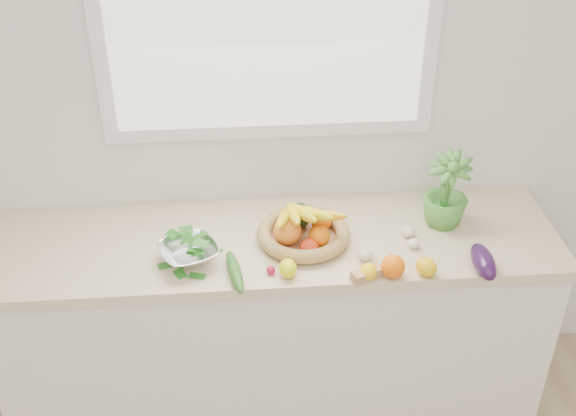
{
  "coord_description": "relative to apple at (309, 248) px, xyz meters",
  "views": [
    {
      "loc": [
        -0.14,
        -0.35,
        2.54
      ],
      "look_at": [
        0.05,
        1.93,
        1.05
      ],
      "focal_mm": 45.0,
      "sensor_mm": 36.0,
      "label": 1
    }
  ],
  "objects": [
    {
      "name": "potted_herb",
      "position": [
        0.56,
        0.18,
        0.11
      ],
      "size": [
        0.22,
        0.22,
        0.32
      ],
      "primitive_type": "imported",
      "rotation": [
        0.0,
        0.0,
        -0.24
      ],
      "color": "#468E33",
      "rests_on": "countertop"
    },
    {
      "name": "countertop",
      "position": [
        -0.12,
        0.13,
        -0.06
      ],
      "size": [
        2.24,
        0.62,
        0.04
      ],
      "primitive_type": "cube",
      "color": "beige",
      "rests_on": "counter_cabinet"
    },
    {
      "name": "lemon_a",
      "position": [
        -0.09,
        -0.11,
        -0.0
      ],
      "size": [
        0.07,
        0.08,
        0.07
      ],
      "primitive_type": "ellipsoid",
      "rotation": [
        0.0,
        0.0,
        0.02
      ],
      "color": "#ECEE0C",
      "rests_on": "countertop"
    },
    {
      "name": "window_frame",
      "position": [
        -0.12,
        0.41,
        0.81
      ],
      "size": [
        1.3,
        0.03,
        1.1
      ],
      "primitive_type": "cube",
      "color": "white",
      "rests_on": "back_wall"
    },
    {
      "name": "counter_cabinet",
      "position": [
        -0.12,
        0.13,
        -0.51
      ],
      "size": [
        2.2,
        0.58,
        0.86
      ],
      "primitive_type": "cube",
      "color": "silver",
      "rests_on": "ground"
    },
    {
      "name": "colander_with_spinach",
      "position": [
        -0.45,
        0.0,
        0.02
      ],
      "size": [
        0.28,
        0.28,
        0.12
      ],
      "color": "silver",
      "rests_on": "countertop"
    },
    {
      "name": "apple",
      "position": [
        0.0,
        0.0,
        0.0
      ],
      "size": [
        0.09,
        0.09,
        0.07
      ],
      "primitive_type": "sphere",
      "rotation": [
        0.0,
        0.0,
        -0.2
      ],
      "color": "red",
      "rests_on": "countertop"
    },
    {
      "name": "cucumber",
      "position": [
        -0.28,
        -0.1,
        -0.01
      ],
      "size": [
        0.09,
        0.26,
        0.05
      ],
      "primitive_type": "ellipsoid",
      "rotation": [
        0.0,
        0.0,
        0.17
      ],
      "color": "#295017",
      "rests_on": "countertop"
    },
    {
      "name": "garlic_b",
      "position": [
        0.4,
        0.09,
        -0.01
      ],
      "size": [
        0.07,
        0.07,
        0.04
      ],
      "primitive_type": "ellipsoid",
      "rotation": [
        0.0,
        0.0,
        -0.35
      ],
      "color": "silver",
      "rests_on": "countertop"
    },
    {
      "name": "garlic_c",
      "position": [
        0.21,
        -0.04,
        -0.01
      ],
      "size": [
        0.06,
        0.06,
        0.05
      ],
      "primitive_type": "ellipsoid",
      "rotation": [
        0.0,
        0.0,
        -0.1
      ],
      "color": "silver",
      "rests_on": "countertop"
    },
    {
      "name": "garlic_a",
      "position": [
        0.41,
        0.02,
        -0.02
      ],
      "size": [
        0.05,
        0.05,
        0.04
      ],
      "primitive_type": "ellipsoid",
      "rotation": [
        0.0,
        0.0,
        0.14
      ],
      "color": "silver",
      "rests_on": "countertop"
    },
    {
      "name": "radish",
      "position": [
        -0.15,
        -0.1,
        -0.02
      ],
      "size": [
        0.04,
        0.04,
        0.03
      ],
      "primitive_type": "sphere",
      "rotation": [
        0.0,
        0.0,
        0.36
      ],
      "color": "#B91735",
      "rests_on": "countertop"
    },
    {
      "name": "lemon_c",
      "position": [
        0.41,
        -0.15,
        -0.0
      ],
      "size": [
        0.1,
        0.11,
        0.07
      ],
      "primitive_type": "ellipsoid",
      "rotation": [
        0.0,
        0.0,
        0.48
      ],
      "color": "yellow",
      "rests_on": "countertop"
    },
    {
      "name": "eggplant",
      "position": [
        0.62,
        -0.14,
        0.0
      ],
      "size": [
        0.08,
        0.21,
        0.08
      ],
      "primitive_type": "ellipsoid",
      "rotation": [
        0.0,
        0.0,
        -0.01
      ],
      "color": "#270E36",
      "rests_on": "countertop"
    },
    {
      "name": "back_wall",
      "position": [
        -0.12,
        0.43,
        0.41
      ],
      "size": [
        4.5,
        0.02,
        2.7
      ],
      "primitive_type": "cube",
      "color": "white",
      "rests_on": "ground"
    },
    {
      "name": "window_pane",
      "position": [
        -0.12,
        0.39,
        0.81
      ],
      "size": [
        1.18,
        0.01,
        0.98
      ],
      "primitive_type": "cube",
      "color": "white",
      "rests_on": "window_frame"
    },
    {
      "name": "ginger",
      "position": [
        0.19,
        -0.15,
        -0.02
      ],
      "size": [
        0.13,
        0.1,
        0.04
      ],
      "primitive_type": "cube",
      "rotation": [
        0.0,
        0.0,
        0.45
      ],
      "color": "tan",
      "rests_on": "countertop"
    },
    {
      "name": "orange_loose",
      "position": [
        0.29,
        -0.15,
        0.01
      ],
      "size": [
        0.11,
        0.11,
        0.09
      ],
      "primitive_type": "sphere",
      "rotation": [
        0.0,
        0.0,
        0.23
      ],
      "color": "#FF6A08",
      "rests_on": "countertop"
    },
    {
      "name": "fruit_basket",
      "position": [
        -0.02,
        0.1,
        0.02
      ],
      "size": [
        0.48,
        0.48,
        0.19
      ],
      "color": "tan",
      "rests_on": "countertop"
    },
    {
      "name": "lemon_b",
      "position": [
        0.2,
        -0.15,
        -0.01
      ],
      "size": [
        0.08,
        0.09,
        0.06
      ],
      "primitive_type": "ellipsoid",
      "rotation": [
        0.0,
        0.0,
        -0.24
      ],
      "color": "yellow",
      "rests_on": "countertop"
    }
  ]
}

